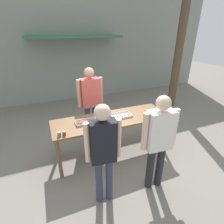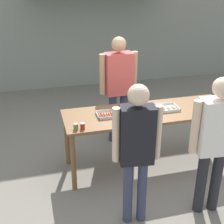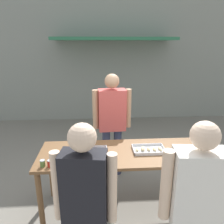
{
  "view_description": "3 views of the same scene",
  "coord_description": "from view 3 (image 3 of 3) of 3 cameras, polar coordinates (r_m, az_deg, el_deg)",
  "views": [
    {
      "loc": [
        -1.23,
        -3.06,
        2.61
      ],
      "look_at": [
        0.0,
        0.0,
        1.05
      ],
      "focal_mm": 28.0,
      "sensor_mm": 36.0,
      "label": 1
    },
    {
      "loc": [
        -1.59,
        -3.86,
        2.77
      ],
      "look_at": [
        -0.56,
        0.02,
        0.95
      ],
      "focal_mm": 50.0,
      "sensor_mm": 36.0,
      "label": 2
    },
    {
      "loc": [
        -0.45,
        -2.61,
        2.31
      ],
      "look_at": [
        -0.22,
        0.87,
        1.19
      ],
      "focal_mm": 35.0,
      "sensor_mm": 36.0,
      "label": 3
    }
  ],
  "objects": [
    {
      "name": "building_facade_back",
      "position": [
        6.61,
        0.13,
        17.29
      ],
      "size": [
        12.0,
        1.11,
        4.5
      ],
      "color": "gray",
      "rests_on": "ground"
    },
    {
      "name": "ground_plane",
      "position": [
        3.52,
        4.92,
        -23.4
      ],
      "size": [
        24.0,
        24.0,
        0.0
      ],
      "primitive_type": "plane",
      "color": "slate"
    },
    {
      "name": "food_tray_sausages",
      "position": [
        2.98,
        -5.52,
        -10.22
      ],
      "size": [
        0.43,
        0.24,
        0.04
      ],
      "color": "silver",
      "rests_on": "serving_table"
    },
    {
      "name": "serving_table",
      "position": [
        3.05,
        5.32,
        -11.95
      ],
      "size": [
        2.5,
        0.8,
        0.9
      ],
      "color": "brown",
      "rests_on": "ground"
    },
    {
      "name": "person_server_behind_table",
      "position": [
        3.7,
        -0.0,
        -1.45
      ],
      "size": [
        0.65,
        0.28,
        1.83
      ],
      "rotation": [
        0.0,
        0.0,
        0.06
      ],
      "color": "#333851",
      "rests_on": "ground"
    },
    {
      "name": "person_customer_holding_hotdog",
      "position": [
        1.98,
        -7.08,
        -21.85
      ],
      "size": [
        0.53,
        0.25,
        1.74
      ],
      "rotation": [
        0.0,
        0.0,
        3.01
      ],
      "color": "#333851",
      "rests_on": "ground"
    },
    {
      "name": "condiment_jar_ketchup",
      "position": [
        2.75,
        -15.92,
        -12.76
      ],
      "size": [
        0.06,
        0.06,
        0.08
      ],
      "color": "#B22319",
      "rests_on": "serving_table"
    },
    {
      "name": "condiment_jar_mustard",
      "position": [
        2.78,
        -17.68,
        -12.65
      ],
      "size": [
        0.06,
        0.06,
        0.08
      ],
      "color": "#567A38",
      "rests_on": "serving_table"
    },
    {
      "name": "beer_cup",
      "position": [
        3.12,
        27.13,
        -10.24
      ],
      "size": [
        0.09,
        0.09,
        0.09
      ],
      "color": "#DBC67A",
      "rests_on": "serving_table"
    },
    {
      "name": "person_customer_with_cup",
      "position": [
        2.1,
        21.07,
        -20.72
      ],
      "size": [
        0.61,
        0.27,
        1.75
      ],
      "rotation": [
        0.0,
        0.0,
        3.04
      ],
      "color": "#232328",
      "rests_on": "ground"
    },
    {
      "name": "food_tray_buns",
      "position": [
        3.05,
        9.47,
        -9.65
      ],
      "size": [
        0.43,
        0.27,
        0.06
      ],
      "color": "silver",
      "rests_on": "serving_table"
    }
  ]
}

